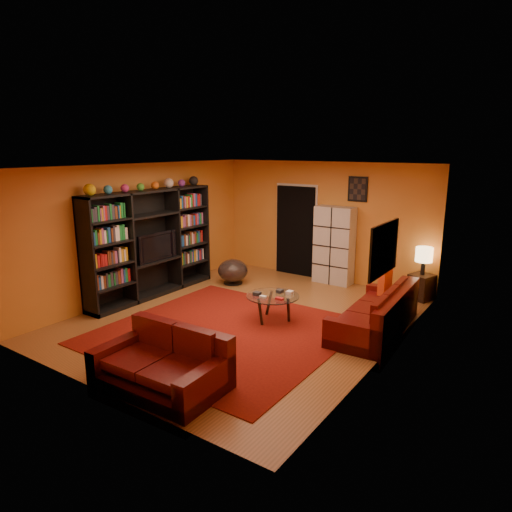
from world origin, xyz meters
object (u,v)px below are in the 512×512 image
Objects in this scene: loveseat at (165,363)px; storage_cabinet at (334,245)px; sofa at (380,315)px; entertainment_unit at (151,244)px; bowl_chair at (233,271)px; coffee_table at (273,298)px; table_lamp at (424,255)px; tv at (154,246)px; side_table at (421,287)px.

storage_cabinet reaches higher than loveseat.
sofa is at bearing -48.39° from storage_cabinet.
entertainment_unit reaches higher than loveseat.
storage_cabinet is at bearing 36.38° from bowl_chair.
loveseat is (-1.62, -3.15, -0.00)m from sofa.
sofa is 1.77m from coffee_table.
coffee_table is 1.67× the size of table_lamp.
loveseat is 0.98× the size of storage_cabinet.
coffee_table is (-0.04, 2.56, 0.13)m from loveseat.
tv is at bearing -148.63° from table_lamp.
storage_cabinet is at bearing 92.67° from coffee_table.
side_table is at bearing 18.82° from bowl_chair.
sofa reaches higher than bowl_chair.
entertainment_unit is 6.00× the size of side_table.
loveseat is 4.36m from bowl_chair.
storage_cabinet is 2.57× the size of bowl_chair.
table_lamp reaches higher than sofa.
tv is 2.77m from coffee_table.
sofa is 2.79m from storage_cabinet.
loveseat is 1.82× the size of coffee_table.
storage_cabinet reaches higher than sofa.
sofa is 4.10× the size of table_lamp.
tv reaches higher than side_table.
tv is 1.83m from bowl_chair.
sofa is at bearing 9.42° from entertainment_unit.
tv reaches higher than bowl_chair.
table_lamp is (4.47, 2.73, -0.12)m from tv.
sofa is 3.54m from loveseat.
bowl_chair is at bearing 60.08° from entertainment_unit.
side_table reaches higher than coffee_table.
sofa is at bearing -80.76° from tv.
loveseat reaches higher than coffee_table.
side_table is 0.93× the size of table_lamp.
tv is at bearing -148.63° from side_table.
tv is 0.58× the size of storage_cabinet.
bowl_chair reaches higher than coffee_table.
loveseat is at bearing -89.14° from coffee_table.
loveseat is 5.48m from table_lamp.
coffee_table is 2.33m from bowl_chair.
tv is 1.95× the size of side_table.
entertainment_unit is 1.89m from bowl_chair.
bowl_chair is 3.87m from side_table.
storage_cabinet reaches higher than coffee_table.
bowl_chair is at bearing -161.18° from table_lamp.
bowl_chair is (0.81, 1.48, -0.71)m from tv.
side_table is (1.90, -0.05, -0.59)m from storage_cabinet.
entertainment_unit reaches higher than table_lamp.
coffee_table is at bearing -87.37° from tv.
side_table is at bearing -0.71° from storage_cabinet.
tv is 0.44× the size of sofa.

